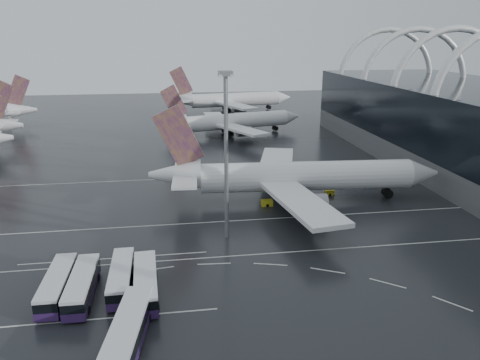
{
  "coord_description": "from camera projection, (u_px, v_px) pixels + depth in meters",
  "views": [
    {
      "loc": [
        -14.89,
        -66.4,
        32.58
      ],
      "look_at": [
        -2.47,
        14.42,
        7.0
      ],
      "focal_mm": 35.0,
      "sensor_mm": 36.0,
      "label": 1
    }
  ],
  "objects": [
    {
      "name": "ground",
      "position": [
        269.0,
        248.0,
        74.53
      ],
      "size": [
        420.0,
        420.0,
        0.0
      ],
      "primitive_type": "plane",
      "color": "black",
      "rests_on": "ground"
    },
    {
      "name": "lane_marking_near",
      "position": [
        272.0,
        253.0,
        72.64
      ],
      "size": [
        120.0,
        0.25,
        0.01
      ],
      "primitive_type": "cube",
      "color": "beige",
      "rests_on": "ground"
    },
    {
      "name": "lane_marking_mid",
      "position": [
        255.0,
        220.0,
        85.85
      ],
      "size": [
        120.0,
        0.25,
        0.01
      ],
      "primitive_type": "cube",
      "color": "beige",
      "rests_on": "ground"
    },
    {
      "name": "lane_marking_far",
      "position": [
        234.0,
        176.0,
        112.26
      ],
      "size": [
        120.0,
        0.25,
        0.01
      ],
      "primitive_type": "cube",
      "color": "beige",
      "rests_on": "ground"
    },
    {
      "name": "bus_bay_line_south",
      "position": [
        101.0,
        319.0,
        55.95
      ],
      "size": [
        28.0,
        0.25,
        0.01
      ],
      "primitive_type": "cube",
      "color": "beige",
      "rests_on": "ground"
    },
    {
      "name": "bus_bay_line_north",
      "position": [
        115.0,
        258.0,
        71.05
      ],
      "size": [
        28.0,
        0.25,
        0.01
      ],
      "primitive_type": "cube",
      "color": "beige",
      "rests_on": "ground"
    },
    {
      "name": "airliner_main",
      "position": [
        292.0,
        177.0,
        94.12
      ],
      "size": [
        59.08,
        51.74,
        20.01
      ],
      "rotation": [
        0.0,
        0.0,
        -0.06
      ],
      "color": "white",
      "rests_on": "ground"
    },
    {
      "name": "airliner_gate_b",
      "position": [
        230.0,
        122.0,
        156.74
      ],
      "size": [
        50.14,
        44.41,
        17.58
      ],
      "rotation": [
        0.0,
        0.0,
        0.25
      ],
      "color": "white",
      "rests_on": "ground"
    },
    {
      "name": "airliner_gate_c",
      "position": [
        229.0,
        100.0,
        203.91
      ],
      "size": [
        55.83,
        50.93,
        19.9
      ],
      "rotation": [
        0.0,
        0.0,
        0.16
      ],
      "color": "white",
      "rests_on": "ground"
    },
    {
      "name": "bus_row_near_a",
      "position": [
        57.0,
        284.0,
        60.29
      ],
      "size": [
        3.15,
        12.59,
        3.09
      ],
      "rotation": [
        0.0,
        0.0,
        1.56
      ],
      "color": "#2A1544",
      "rests_on": "ground"
    },
    {
      "name": "bus_row_near_b",
      "position": [
        82.0,
        285.0,
        60.12
      ],
      "size": [
        3.12,
        12.54,
        3.08
      ],
      "rotation": [
        0.0,
        0.0,
        1.56
      ],
      "color": "#2A1544",
      "rests_on": "ground"
    },
    {
      "name": "bus_row_near_c",
      "position": [
        121.0,
        277.0,
        62.2
      ],
      "size": [
        3.04,
        12.36,
        3.04
      ],
      "rotation": [
        0.0,
        0.0,
        1.58
      ],
      "color": "#2A1544",
      "rests_on": "ground"
    },
    {
      "name": "bus_row_near_d",
      "position": [
        146.0,
        282.0,
        60.72
      ],
      "size": [
        3.53,
        12.97,
        3.16
      ],
      "rotation": [
        0.0,
        0.0,
        1.62
      ],
      "color": "#2A1544",
      "rests_on": "ground"
    },
    {
      "name": "bus_row_far_c",
      "position": [
        129.0,
        331.0,
        50.67
      ],
      "size": [
        4.95,
        13.88,
        3.34
      ],
      "rotation": [
        0.0,
        0.0,
        1.43
      ],
      "color": "#2A1544",
      "rests_on": "ground"
    },
    {
      "name": "floodlight_mast",
      "position": [
        226.0,
        137.0,
        73.35
      ],
      "size": [
        2.09,
        2.09,
        27.3
      ],
      "color": "gray",
      "rests_on": "ground"
    },
    {
      "name": "gse_cart_belly_a",
      "position": [
        329.0,
        192.0,
        99.0
      ],
      "size": [
        1.95,
        1.15,
        1.06
      ],
      "primitive_type": "cube",
      "color": "gold",
      "rests_on": "ground"
    },
    {
      "name": "gse_cart_belly_b",
      "position": [
        325.0,
        177.0,
        109.59
      ],
      "size": [
        2.35,
        1.39,
        1.28
      ],
      "primitive_type": "cube",
      "color": "slate",
      "rests_on": "ground"
    },
    {
      "name": "gse_cart_belly_c",
      "position": [
        267.0,
        203.0,
        92.61
      ],
      "size": [
        2.21,
        1.31,
        1.21
      ],
      "primitive_type": "cube",
      "color": "gold",
      "rests_on": "ground"
    },
    {
      "name": "gse_cart_belly_e",
      "position": [
        315.0,
        176.0,
        110.43
      ],
      "size": [
        2.1,
        1.24,
        1.14
      ],
      "primitive_type": "cube",
      "color": "gold",
      "rests_on": "ground"
    }
  ]
}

